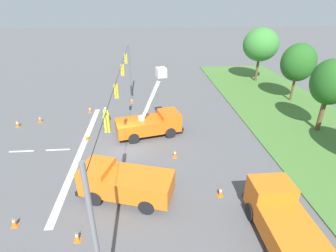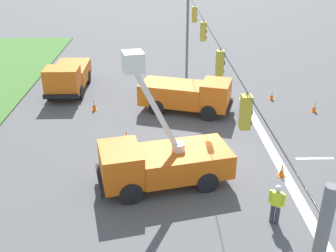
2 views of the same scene
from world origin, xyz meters
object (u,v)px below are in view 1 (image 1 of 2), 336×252
object	(u,v)px
utility_truck_support_far	(125,182)
tree_far_west	(261,45)
tree_west	(298,63)
traffic_cone_far_left	(132,101)
traffic_cone_mid_right	(221,192)
utility_truck_support_near	(284,222)
traffic_cone_near_bucket	(17,123)
utility_truck_bucket_lift	(151,122)
traffic_cone_mid_left	(40,119)
traffic_cone_foreground_left	(90,109)
traffic_cone_lane_edge_b	(175,153)
traffic_cone_foreground_right	(14,222)
traffic_cone_centre_line	(77,236)
tree_centre	(330,82)
traffic_cone_lane_edge_a	(87,137)
road_worker	(106,114)

from	to	relation	value
utility_truck_support_far	tree_far_west	bearing A→B (deg)	143.43
tree_west	traffic_cone_far_left	bearing A→B (deg)	-92.50
traffic_cone_far_left	traffic_cone_mid_right	bearing A→B (deg)	20.41
utility_truck_support_near	traffic_cone_mid_right	xyz separation A→B (m)	(-3.58, -2.33, -0.83)
traffic_cone_near_bucket	utility_truck_bucket_lift	bearing A→B (deg)	78.23
tree_west	traffic_cone_mid_left	size ratio (longest dim) A/B	9.55
tree_west	traffic_cone_foreground_left	world-z (taller)	tree_west
traffic_cone_foreground_left	traffic_cone_far_left	world-z (taller)	traffic_cone_foreground_left
traffic_cone_far_left	traffic_cone_lane_edge_b	bearing A→B (deg)	17.64
utility_truck_support_far	traffic_cone_foreground_right	size ratio (longest dim) A/B	9.40
tree_west	traffic_cone_mid_right	bearing A→B (deg)	-38.96
utility_truck_support_far	traffic_cone_mid_right	distance (m)	6.22
utility_truck_support_near	traffic_cone_centre_line	world-z (taller)	utility_truck_support_near
tree_centre	traffic_cone_mid_left	size ratio (longest dim) A/B	9.45
traffic_cone_mid_right	traffic_cone_far_left	bearing A→B (deg)	-159.59
traffic_cone_mid_left	traffic_cone_lane_edge_a	xyz separation A→B (m)	(4.26, 5.64, -0.04)
traffic_cone_mid_right	traffic_cone_near_bucket	distance (m)	21.15
traffic_cone_near_bucket	traffic_cone_mid_left	bearing A→B (deg)	117.69
road_worker	utility_truck_support_near	bearing A→B (deg)	35.93
tree_west	utility_truck_bucket_lift	xyz separation A→B (m)	(7.58, -17.66, -3.51)
utility_truck_bucket_lift	traffic_cone_far_left	distance (m)	8.77
tree_far_west	traffic_cone_near_bucket	bearing A→B (deg)	-65.67
traffic_cone_lane_edge_b	traffic_cone_centre_line	bearing A→B (deg)	-38.32
traffic_cone_mid_left	traffic_cone_foreground_left	bearing A→B (deg)	115.87
utility_truck_support_far	traffic_cone_foreground_left	size ratio (longest dim) A/B	9.29
utility_truck_support_near	traffic_cone_lane_edge_b	bearing A→B (deg)	-150.24
traffic_cone_far_left	traffic_cone_foreground_right	bearing A→B (deg)	-17.23
tree_west	traffic_cone_mid_right	size ratio (longest dim) A/B	9.76
tree_west	traffic_cone_near_bucket	world-z (taller)	tree_west
traffic_cone_foreground_left	tree_centre	bearing A→B (deg)	74.18
tree_west	tree_centre	distance (m)	8.19
utility_truck_bucket_lift	traffic_cone_foreground_left	distance (m)	9.10
tree_west	traffic_cone_centre_line	world-z (taller)	tree_west
traffic_cone_mid_left	traffic_cone_lane_edge_b	xyz separation A→B (m)	(7.84, 13.29, 0.00)
tree_centre	traffic_cone_far_left	bearing A→B (deg)	-115.95
utility_truck_support_far	traffic_cone_foreground_right	distance (m)	6.51
tree_west	traffic_cone_mid_right	world-z (taller)	tree_west
utility_truck_support_near	road_worker	bearing A→B (deg)	-144.07
road_worker	traffic_cone_foreground_right	size ratio (longest dim) A/B	2.62
traffic_cone_lane_edge_b	traffic_cone_centre_line	size ratio (longest dim) A/B	1.10
traffic_cone_foreground_right	traffic_cone_near_bucket	distance (m)	14.24
utility_truck_support_far	traffic_cone_foreground_left	distance (m)	15.38
tree_far_west	tree_centre	xyz separation A→B (m)	(16.76, -0.37, -0.64)
tree_centre	utility_truck_bucket_lift	world-z (taller)	tree_centre
traffic_cone_foreground_left	traffic_cone_near_bucket	xyz separation A→B (m)	(3.25, -6.55, 0.08)
tree_west	utility_truck_bucket_lift	world-z (taller)	tree_west
tree_centre	traffic_cone_mid_right	bearing A→B (deg)	-54.62
traffic_cone_near_bucket	traffic_cone_lane_edge_b	distance (m)	16.64
traffic_cone_mid_left	traffic_cone_lane_edge_b	size ratio (longest dim) A/B	1.00
traffic_cone_foreground_left	traffic_cone_mid_left	world-z (taller)	traffic_cone_mid_left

